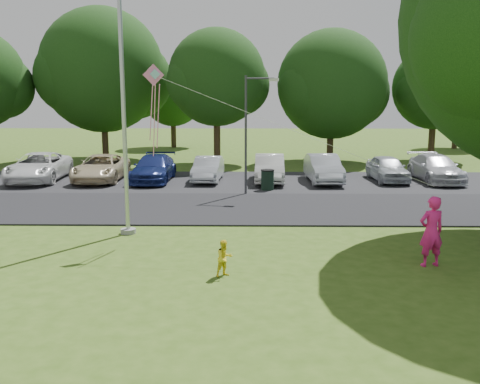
{
  "coord_description": "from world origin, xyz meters",
  "views": [
    {
      "loc": [
        0.5,
        -12.16,
        4.57
      ],
      "look_at": [
        0.24,
        4.0,
        1.6
      ],
      "focal_mm": 40.0,
      "sensor_mm": 36.0,
      "label": 1
    }
  ],
  "objects_px": {
    "flagpole": "(123,107)",
    "trash_can": "(267,180)",
    "woman": "(431,231)",
    "street_lamp": "(250,124)",
    "child_yellow": "(225,258)",
    "kite": "(160,91)"
  },
  "relations": [
    {
      "from": "trash_can",
      "to": "woman",
      "type": "xyz_separation_m",
      "value": [
        3.99,
        -11.25,
        0.44
      ]
    },
    {
      "from": "child_yellow",
      "to": "flagpole",
      "type": "bearing_deg",
      "value": 93.55
    },
    {
      "from": "flagpole",
      "to": "kite",
      "type": "distance_m",
      "value": 1.64
    },
    {
      "from": "street_lamp",
      "to": "child_yellow",
      "type": "bearing_deg",
      "value": -81.7
    },
    {
      "from": "flagpole",
      "to": "street_lamp",
      "type": "distance_m",
      "value": 8.1
    },
    {
      "from": "street_lamp",
      "to": "woman",
      "type": "distance_m",
      "value": 11.49
    },
    {
      "from": "trash_can",
      "to": "woman",
      "type": "relative_size",
      "value": 0.54
    },
    {
      "from": "flagpole",
      "to": "woman",
      "type": "relative_size",
      "value": 5.21
    },
    {
      "from": "flagpole",
      "to": "trash_can",
      "type": "relative_size",
      "value": 9.74
    },
    {
      "from": "trash_can",
      "to": "child_yellow",
      "type": "distance_m",
      "value": 12.26
    },
    {
      "from": "street_lamp",
      "to": "trash_can",
      "type": "height_order",
      "value": "street_lamp"
    },
    {
      "from": "flagpole",
      "to": "trash_can",
      "type": "bearing_deg",
      "value": 58.52
    },
    {
      "from": "street_lamp",
      "to": "kite",
      "type": "relative_size",
      "value": 0.67
    },
    {
      "from": "woman",
      "to": "child_yellow",
      "type": "relative_size",
      "value": 2.02
    },
    {
      "from": "flagpole",
      "to": "kite",
      "type": "bearing_deg",
      "value": -32.05
    },
    {
      "from": "woman",
      "to": "kite",
      "type": "xyz_separation_m",
      "value": [
        -7.55,
        2.42,
        3.7
      ]
    },
    {
      "from": "child_yellow",
      "to": "kite",
      "type": "height_order",
      "value": "kite"
    },
    {
      "from": "child_yellow",
      "to": "kite",
      "type": "relative_size",
      "value": 0.12
    },
    {
      "from": "trash_can",
      "to": "kite",
      "type": "relative_size",
      "value": 0.13
    },
    {
      "from": "trash_can",
      "to": "flagpole",
      "type": "bearing_deg",
      "value": -121.48
    },
    {
      "from": "trash_can",
      "to": "woman",
      "type": "bearing_deg",
      "value": -70.49
    },
    {
      "from": "kite",
      "to": "flagpole",
      "type": "bearing_deg",
      "value": 128.75
    }
  ]
}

